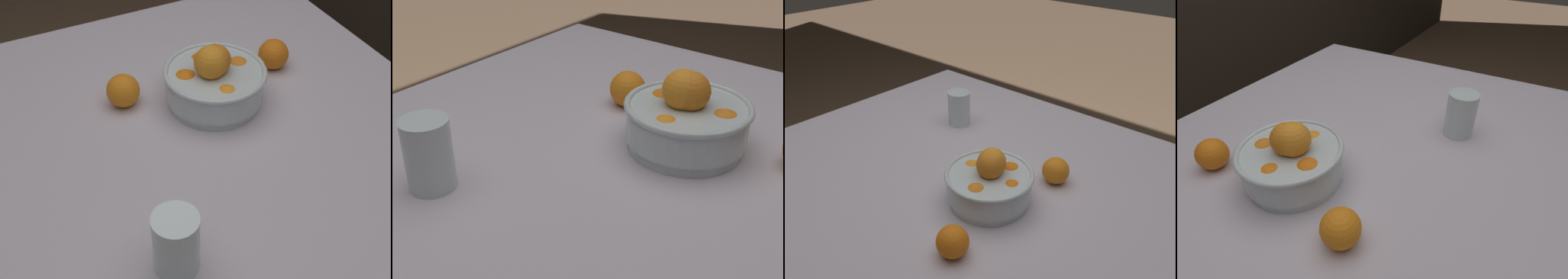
{
  "view_description": "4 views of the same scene",
  "coord_description": "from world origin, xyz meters",
  "views": [
    {
      "loc": [
        0.7,
        -0.4,
        1.51
      ],
      "look_at": [
        -0.02,
        -0.04,
        0.78
      ],
      "focal_mm": 50.0,
      "sensor_mm": 36.0,
      "label": 1
    },
    {
      "loc": [
        0.64,
        0.48,
        1.24
      ],
      "look_at": [
        -0.0,
        -0.02,
        0.78
      ],
      "focal_mm": 50.0,
      "sensor_mm": 36.0,
      "label": 2
    },
    {
      "loc": [
        -0.69,
        0.7,
        1.38
      ],
      "look_at": [
        0.01,
        -0.08,
        0.77
      ],
      "focal_mm": 35.0,
      "sensor_mm": 36.0,
      "label": 3
    },
    {
      "loc": [
        -0.53,
        -0.34,
        1.21
      ],
      "look_at": [
        -0.02,
        -0.04,
        0.78
      ],
      "focal_mm": 28.0,
      "sensor_mm": 36.0,
      "label": 4
    }
  ],
  "objects": [
    {
      "name": "orange_loose_near_bowl",
      "position": [
        -0.23,
        0.28,
        0.76
      ],
      "size": [
        0.08,
        0.08,
        0.08
      ],
      "primitive_type": "sphere",
      "color": "orange",
      "rests_on": "dining_table"
    },
    {
      "name": "orange_loose_front",
      "position": [
        -0.26,
        -0.11,
        0.76
      ],
      "size": [
        0.08,
        0.08,
        0.08
      ],
      "primitive_type": "sphere",
      "color": "orange",
      "rests_on": "dining_table"
    },
    {
      "name": "juice_glass",
      "position": [
        0.2,
        -0.19,
        0.78
      ],
      "size": [
        0.08,
        0.08,
        0.12
      ],
      "color": "#F4A314",
      "rests_on": "dining_table"
    },
    {
      "name": "dining_table",
      "position": [
        0.0,
        0.0,
        0.66
      ],
      "size": [
        1.3,
        1.13,
        0.72
      ],
      "color": "silver",
      "rests_on": "ground_plane"
    },
    {
      "name": "fruit_bowl",
      "position": [
        -0.17,
        0.08,
        0.78
      ],
      "size": [
        0.24,
        0.24,
        0.15
      ],
      "color": "silver",
      "rests_on": "dining_table"
    }
  ]
}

